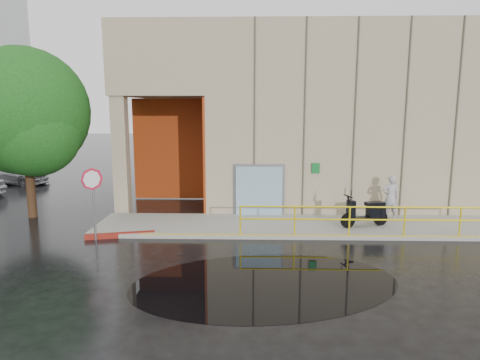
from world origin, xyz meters
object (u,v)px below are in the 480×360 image
object	(u,v)px
person	(391,198)
stop_sign	(93,188)
tree_near	(27,116)
scooter	(366,204)
car_c	(14,173)
red_curb	(120,235)

from	to	relation	value
person	stop_sign	bearing A→B (deg)	9.43
stop_sign	tree_near	bearing A→B (deg)	119.10
tree_near	stop_sign	bearing A→B (deg)	-39.30
scooter	car_c	bearing A→B (deg)	137.01
person	tree_near	distance (m)	14.81
person	car_c	world-z (taller)	person
stop_sign	car_c	world-z (taller)	stop_sign
stop_sign	tree_near	world-z (taller)	tree_near
scooter	stop_sign	world-z (taller)	stop_sign
stop_sign	tree_near	xyz separation A→B (m)	(-3.62, 2.97, 2.32)
scooter	tree_near	world-z (taller)	tree_near
scooter	stop_sign	size ratio (longest dim) A/B	0.76
person	car_c	distance (m)	21.35
person	scooter	xyz separation A→B (m)	(-1.22, -0.95, -0.05)
stop_sign	red_curb	world-z (taller)	stop_sign
car_c	red_curb	bearing A→B (deg)	-122.69
red_curb	stop_sign	bearing A→B (deg)	-154.99
car_c	tree_near	world-z (taller)	tree_near
red_curb	tree_near	bearing A→B (deg)	149.14
scooter	car_c	size ratio (longest dim) A/B	0.46
scooter	stop_sign	distance (m)	9.78
scooter	tree_near	bearing A→B (deg)	157.48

